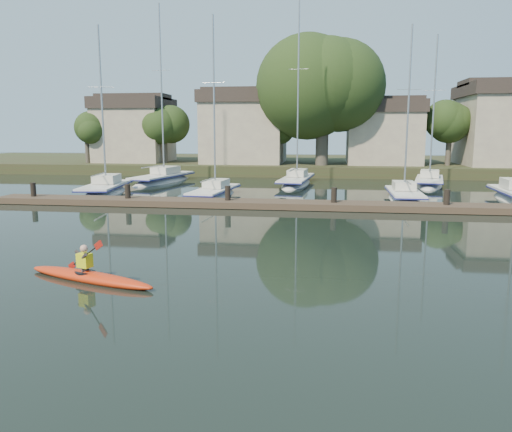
# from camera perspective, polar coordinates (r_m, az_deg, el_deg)

# --- Properties ---
(ground) EXTENTS (160.00, 160.00, 0.00)m
(ground) POSITION_cam_1_polar(r_m,az_deg,el_deg) (14.65, -2.57, -7.41)
(ground) COLOR black
(ground) RESTS_ON ground
(kayak) EXTENTS (4.58, 2.04, 1.48)m
(kayak) POSITION_cam_1_polar(r_m,az_deg,el_deg) (15.39, -18.58, -6.37)
(kayak) COLOR red
(kayak) RESTS_ON ground
(dock) EXTENTS (34.00, 2.00, 1.80)m
(dock) POSITION_cam_1_polar(r_m,az_deg,el_deg) (28.17, 2.76, 1.35)
(dock) COLOR #463328
(dock) RESTS_ON ground
(sailboat_0) EXTENTS (3.34, 8.18, 12.60)m
(sailboat_0) POSITION_cam_1_polar(r_m,az_deg,el_deg) (36.25, -16.80, 2.17)
(sailboat_0) COLOR silver
(sailboat_0) RESTS_ON ground
(sailboat_1) EXTENTS (2.57, 7.89, 12.68)m
(sailboat_1) POSITION_cam_1_polar(r_m,az_deg,el_deg) (33.07, -4.78, 1.92)
(sailboat_1) COLOR silver
(sailboat_1) RESTS_ON ground
(sailboat_3) EXTENTS (2.04, 7.37, 11.84)m
(sailboat_3) POSITION_cam_1_polar(r_m,az_deg,el_deg) (32.99, 16.55, 1.52)
(sailboat_3) COLOR silver
(sailboat_3) RESTS_ON ground
(sailboat_5) EXTENTS (3.92, 9.78, 15.79)m
(sailboat_5) POSITION_cam_1_polar(r_m,az_deg,el_deg) (43.04, -10.59, 3.57)
(sailboat_5) COLOR silver
(sailboat_5) RESTS_ON ground
(sailboat_6) EXTENTS (2.88, 9.93, 15.56)m
(sailboat_6) POSITION_cam_1_polar(r_m,az_deg,el_deg) (40.72, 4.63, 3.39)
(sailboat_6) COLOR silver
(sailboat_6) RESTS_ON ground
(sailboat_7) EXTENTS (3.64, 8.21, 12.83)m
(sailboat_7) POSITION_cam_1_polar(r_m,az_deg,el_deg) (41.99, 19.15, 3.06)
(sailboat_7) COLOR silver
(sailboat_7) RESTS_ON ground
(shore) EXTENTS (90.00, 25.25, 12.75)m
(shore) POSITION_cam_1_polar(r_m,az_deg,el_deg) (54.05, 7.22, 8.53)
(shore) COLOR #2B391C
(shore) RESTS_ON ground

